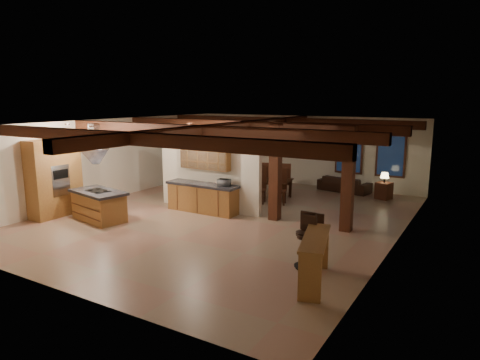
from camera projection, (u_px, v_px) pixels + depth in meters
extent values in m
plane|color=tan|center=(227.00, 217.00, 13.28)|extent=(12.00, 12.00, 0.00)
plane|color=white|center=(303.00, 150.00, 18.07)|extent=(10.00, 0.00, 10.00)
plane|color=white|center=(53.00, 217.00, 7.94)|extent=(10.00, 0.00, 10.00)
plane|color=white|center=(111.00, 159.00, 15.51)|extent=(0.00, 12.00, 12.00)
plane|color=white|center=(398.00, 188.00, 10.49)|extent=(0.00, 12.00, 12.00)
plane|color=#331B10|center=(226.00, 123.00, 12.73)|extent=(12.00, 12.00, 0.00)
cube|color=#371F0D|center=(129.00, 138.00, 9.38)|extent=(10.00, 0.25, 0.28)
cube|color=#371F0D|center=(201.00, 130.00, 11.66)|extent=(10.00, 0.25, 0.28)
cube|color=#371F0D|center=(248.00, 125.00, 13.85)|extent=(10.00, 0.25, 0.28)
cube|color=#371F0D|center=(283.00, 121.00, 16.13)|extent=(10.00, 0.25, 0.28)
cube|color=#371F0D|center=(226.00, 128.00, 12.75)|extent=(0.28, 12.00, 0.28)
cube|color=#371F0D|center=(275.00, 172.00, 12.72)|extent=(0.30, 0.30, 2.90)
cube|color=#371F0D|center=(348.00, 179.00, 11.62)|extent=(0.30, 0.30, 2.90)
cube|color=#371F0D|center=(311.00, 135.00, 11.95)|extent=(2.50, 0.28, 0.28)
cube|color=white|center=(209.00, 176.00, 13.99)|extent=(3.80, 0.18, 2.20)
cube|color=olive|center=(54.00, 178.00, 13.20)|extent=(0.64, 1.60, 2.40)
cube|color=silver|center=(61.00, 180.00, 13.06)|extent=(0.06, 0.62, 0.95)
cube|color=black|center=(61.00, 174.00, 13.00)|extent=(0.01, 0.50, 0.28)
cube|color=olive|center=(203.00, 199.00, 13.79)|extent=(2.40, 0.60, 0.86)
cube|color=black|center=(202.00, 185.00, 13.70)|extent=(2.50, 0.66, 0.08)
cube|color=olive|center=(206.00, 154.00, 13.70)|extent=(1.80, 0.34, 0.95)
cube|color=silver|center=(202.00, 155.00, 13.55)|extent=(1.74, 0.02, 0.90)
pyramid|color=silver|center=(96.00, 164.00, 12.60)|extent=(1.10, 1.10, 0.45)
cube|color=silver|center=(94.00, 136.00, 12.44)|extent=(0.26, 0.22, 0.73)
cube|color=#371F0D|center=(349.00, 152.00, 17.00)|extent=(1.10, 0.05, 1.70)
cube|color=black|center=(349.00, 152.00, 16.98)|extent=(0.95, 0.02, 1.55)
cube|color=#371F0D|center=(391.00, 155.00, 16.20)|extent=(1.10, 0.05, 1.70)
cube|color=black|center=(391.00, 155.00, 16.18)|extent=(0.95, 0.02, 1.55)
cube|color=#371F0D|center=(271.00, 143.00, 18.72)|extent=(0.65, 0.04, 0.85)
cube|color=#2A623F|center=(270.00, 143.00, 18.70)|extent=(0.55, 0.01, 0.75)
cylinder|color=silver|center=(91.00, 126.00, 11.67)|extent=(0.16, 0.16, 0.03)
cylinder|color=silver|center=(189.00, 124.00, 12.81)|extent=(0.16, 0.16, 0.03)
cylinder|color=silver|center=(67.00, 124.00, 12.63)|extent=(0.16, 0.16, 0.03)
cube|color=olive|center=(99.00, 207.00, 12.85)|extent=(1.87, 1.20, 0.83)
cube|color=black|center=(98.00, 192.00, 12.76)|extent=(2.00, 1.33, 0.08)
cube|color=black|center=(98.00, 191.00, 12.75)|extent=(0.80, 0.62, 0.02)
imported|color=#381C0E|center=(263.00, 189.00, 15.65)|extent=(2.17, 1.42, 0.71)
imported|color=black|center=(344.00, 184.00, 16.84)|extent=(2.12, 1.13, 0.59)
imported|color=#B4B3B8|center=(224.00, 183.00, 13.25)|extent=(0.42, 0.31, 0.21)
cube|color=olive|center=(315.00, 238.00, 8.35)|extent=(0.92, 1.90, 0.06)
cube|color=olive|center=(310.00, 278.00, 7.66)|extent=(0.42, 0.20, 0.92)
cube|color=olive|center=(319.00, 247.00, 9.23)|extent=(0.42, 0.20, 0.92)
cube|color=#371F0D|center=(384.00, 191.00, 15.58)|extent=(0.61, 0.61, 0.61)
cylinder|color=black|center=(384.00, 180.00, 15.51)|extent=(0.07, 0.07, 0.18)
cone|color=#FBE097|center=(385.00, 175.00, 15.47)|extent=(0.31, 0.31, 0.20)
cylinder|color=black|center=(305.00, 236.00, 9.12)|extent=(0.36, 0.36, 0.07)
cube|color=black|center=(309.00, 224.00, 9.22)|extent=(0.34, 0.06, 0.40)
cylinder|color=black|center=(305.00, 253.00, 9.19)|extent=(0.06, 0.06, 0.70)
cylinder|color=black|center=(305.00, 267.00, 9.26)|extent=(0.40, 0.40, 0.03)
cylinder|color=black|center=(304.00, 234.00, 9.22)|extent=(0.38, 0.38, 0.07)
cube|color=black|center=(308.00, 221.00, 9.32)|extent=(0.36, 0.06, 0.42)
cylinder|color=black|center=(304.00, 250.00, 9.29)|extent=(0.06, 0.06, 0.73)
cylinder|color=black|center=(304.00, 266.00, 9.36)|extent=(0.42, 0.42, 0.03)
cylinder|color=black|center=(315.00, 232.00, 9.63)|extent=(0.33, 0.33, 0.06)
cube|color=black|center=(317.00, 221.00, 9.73)|extent=(0.31, 0.06, 0.37)
cylinder|color=black|center=(314.00, 246.00, 9.70)|extent=(0.06, 0.06, 0.64)
cylinder|color=black|center=(314.00, 259.00, 9.75)|extent=(0.37, 0.37, 0.03)
cube|color=#371F0D|center=(239.00, 189.00, 15.10)|extent=(0.55, 0.55, 0.06)
cube|color=#371F0D|center=(240.00, 177.00, 15.24)|extent=(0.43, 0.18, 0.78)
cylinder|color=#371F0D|center=(233.00, 197.00, 15.02)|extent=(0.05, 0.05, 0.44)
cylinder|color=#371F0D|center=(242.00, 197.00, 14.94)|extent=(0.05, 0.05, 0.44)
cylinder|color=#371F0D|center=(235.00, 194.00, 15.36)|extent=(0.05, 0.05, 0.44)
cylinder|color=#371F0D|center=(245.00, 195.00, 15.27)|extent=(0.05, 0.05, 0.44)
cube|color=#371F0D|center=(248.00, 181.00, 16.49)|extent=(0.55, 0.55, 0.06)
cube|color=#371F0D|center=(247.00, 172.00, 16.21)|extent=(0.43, 0.18, 0.78)
cylinder|color=#371F0D|center=(253.00, 187.00, 16.67)|extent=(0.05, 0.05, 0.44)
cylinder|color=#371F0D|center=(244.00, 186.00, 16.75)|extent=(0.05, 0.05, 0.44)
cylinder|color=#371F0D|center=(251.00, 189.00, 16.33)|extent=(0.05, 0.05, 0.44)
cylinder|color=#371F0D|center=(242.00, 188.00, 16.41)|extent=(0.05, 0.05, 0.44)
cube|color=#371F0D|center=(259.00, 190.00, 14.93)|extent=(0.55, 0.55, 0.06)
cube|color=#371F0D|center=(260.00, 178.00, 15.07)|extent=(0.43, 0.18, 0.78)
cylinder|color=#371F0D|center=(253.00, 198.00, 14.85)|extent=(0.05, 0.05, 0.44)
cylinder|color=#371F0D|center=(263.00, 198.00, 14.77)|extent=(0.05, 0.05, 0.44)
cylinder|color=#371F0D|center=(255.00, 196.00, 15.19)|extent=(0.05, 0.05, 0.44)
cylinder|color=#371F0D|center=(265.00, 196.00, 15.10)|extent=(0.05, 0.05, 0.44)
cube|color=#371F0D|center=(266.00, 182.00, 16.32)|extent=(0.55, 0.55, 0.06)
cube|color=#371F0D|center=(265.00, 173.00, 16.04)|extent=(0.43, 0.18, 0.78)
cylinder|color=#371F0D|center=(272.00, 188.00, 16.50)|extent=(0.05, 0.05, 0.44)
cylinder|color=#371F0D|center=(263.00, 187.00, 16.58)|extent=(0.05, 0.05, 0.44)
cylinder|color=#371F0D|center=(270.00, 190.00, 16.16)|extent=(0.05, 0.05, 0.44)
cylinder|color=#371F0D|center=(261.00, 189.00, 16.24)|extent=(0.05, 0.05, 0.44)
cube|color=#371F0D|center=(280.00, 191.00, 14.76)|extent=(0.55, 0.55, 0.06)
cube|color=#371F0D|center=(281.00, 179.00, 14.89)|extent=(0.43, 0.18, 0.78)
cylinder|color=#371F0D|center=(274.00, 199.00, 14.68)|extent=(0.05, 0.05, 0.44)
cylinder|color=#371F0D|center=(284.00, 199.00, 14.60)|extent=(0.05, 0.05, 0.44)
cylinder|color=#371F0D|center=(275.00, 197.00, 15.02)|extent=(0.05, 0.05, 0.44)
cylinder|color=#371F0D|center=(285.00, 197.00, 14.93)|extent=(0.05, 0.05, 0.44)
cube|color=#371F0D|center=(285.00, 183.00, 16.15)|extent=(0.55, 0.55, 0.06)
cube|color=#371F0D|center=(285.00, 174.00, 15.87)|extent=(0.43, 0.18, 0.78)
cylinder|color=#371F0D|center=(291.00, 189.00, 16.33)|extent=(0.05, 0.05, 0.44)
cylinder|color=#371F0D|center=(281.00, 188.00, 16.41)|extent=(0.05, 0.05, 0.44)
cylinder|color=#371F0D|center=(289.00, 191.00, 15.99)|extent=(0.05, 0.05, 0.44)
cylinder|color=#371F0D|center=(280.00, 190.00, 16.07)|extent=(0.05, 0.05, 0.44)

